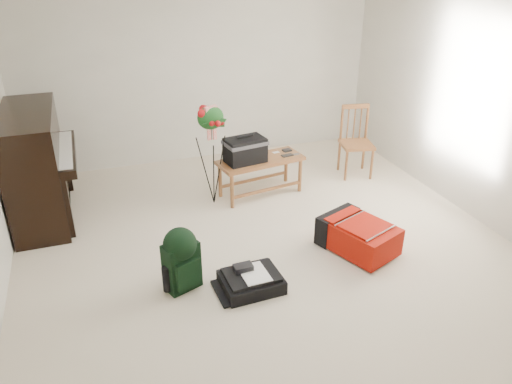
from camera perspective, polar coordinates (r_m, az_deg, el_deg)
name	(u,v)px	position (r m, az deg, el deg)	size (l,w,h in m)	color
floor	(269,252)	(5.19, 1.55, -6.86)	(5.00, 5.50, 0.01)	beige
wall_back	(201,72)	(7.15, -6.34, 13.44)	(5.00, 0.04, 2.50)	beige
wall_right	(490,111)	(5.95, 25.13, 8.38)	(0.04, 5.50, 2.50)	beige
piano	(37,168)	(6.11, -23.70, 2.53)	(0.71, 1.50, 1.25)	black
bench	(249,152)	(6.08, -0.76, 4.54)	(1.12, 0.58, 0.82)	brown
dining_chair	(355,142)	(6.87, 11.29, 5.61)	(0.49, 0.49, 0.94)	brown
red_suitcase	(356,233)	(5.28, 11.33, -4.63)	(0.74, 0.90, 0.32)	#B10F07
black_duffel	(251,281)	(4.65, -0.57, -10.09)	(0.56, 0.45, 0.23)	black
green_backpack	(181,256)	(4.56, -8.56, -7.29)	(0.36, 0.33, 0.62)	black
flower_stand	(212,156)	(5.90, -5.03, 4.11)	(0.51, 0.51, 1.26)	black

